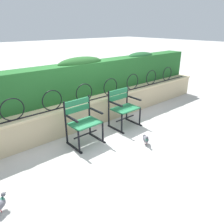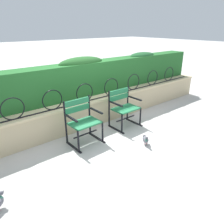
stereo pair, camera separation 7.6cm
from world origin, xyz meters
name	(u,v)px [view 1 (the left image)]	position (x,y,z in m)	size (l,w,h in m)	color
ground_plane	(115,138)	(0.00, 0.00, 0.00)	(60.00, 60.00, 0.00)	#B7B5AF
stone_wall	(90,112)	(0.00, 0.90, 0.31)	(7.88, 0.41, 0.61)	#C6B289
iron_arch_fence	(85,94)	(-0.15, 0.82, 0.79)	(7.33, 0.02, 0.42)	black
hedge_row	(78,78)	(-0.02, 1.31, 1.03)	(7.73, 0.47, 0.90)	#236028
park_chair_left	(83,121)	(-0.59, 0.29, 0.47)	(0.61, 0.53, 0.88)	#237547
park_chair_right	(123,107)	(0.54, 0.34, 0.46)	(0.62, 0.53, 0.85)	#237547
pigeon_near_chairs	(146,139)	(0.29, -0.58, 0.11)	(0.22, 0.25, 0.22)	#5B5B66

